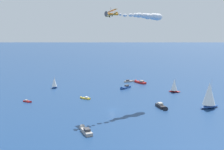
{
  "coord_description": "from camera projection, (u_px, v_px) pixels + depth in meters",
  "views": [
    {
      "loc": [
        -118.31,
        46.84,
        35.41
      ],
      "look_at": [
        0.0,
        0.0,
        16.25
      ],
      "focal_mm": 45.65,
      "sensor_mm": 36.0,
      "label": 1
    }
  ],
  "objects": [
    {
      "name": "sailboat_outer_ring_e",
      "position": [
        174.0,
        85.0,
        168.82
      ],
      "size": [
        6.11,
        6.49,
        8.99
      ],
      "color": "#B21E1E",
      "rests_on": "ground_plane"
    },
    {
      "name": "motorboat_mid_cluster",
      "position": [
        129.0,
        81.0,
        204.53
      ],
      "size": [
        3.06,
        7.84,
        2.22
      ],
      "color": "#9E9993",
      "rests_on": "ground_plane"
    },
    {
      "name": "sailboat_outer_ring_b",
      "position": [
        54.0,
        83.0,
        181.69
      ],
      "size": [
        5.54,
        5.41,
        7.8
      ],
      "color": "#23478C",
      "rests_on": "ground_plane"
    },
    {
      "name": "motorboat_inshore",
      "position": [
        85.0,
        130.0,
        101.48
      ],
      "size": [
        9.09,
        2.57,
        2.62
      ],
      "color": "#9E9993",
      "rests_on": "ground_plane"
    },
    {
      "name": "motorboat_far_stbd",
      "position": [
        85.0,
        98.0,
        152.47
      ],
      "size": [
        5.67,
        4.83,
        1.73
      ],
      "color": "gold",
      "rests_on": "ground_plane"
    },
    {
      "name": "sailboat_far_port",
      "position": [
        209.0,
        95.0,
        132.84
      ],
      "size": [
        6.39,
        10.97,
        13.87
      ],
      "color": "#23478C",
      "rests_on": "ground_plane"
    },
    {
      "name": "motorboat_outer_ring_d",
      "position": [
        28.0,
        101.0,
        145.45
      ],
      "size": [
        4.88,
        4.13,
        1.48
      ],
      "color": "#B21E1E",
      "rests_on": "ground_plane"
    },
    {
      "name": "motorboat_offshore",
      "position": [
        140.0,
        82.0,
        199.56
      ],
      "size": [
        10.33,
        4.96,
        2.9
      ],
      "color": "#B21E1E",
      "rests_on": "ground_plane"
    },
    {
      "name": "motorboat_outer_ring_f",
      "position": [
        162.0,
        107.0,
        133.86
      ],
      "size": [
        9.83,
        3.81,
        2.78
      ],
      "color": "black",
      "rests_on": "ground_plane"
    },
    {
      "name": "motorboat_outer_ring_c",
      "position": [
        125.0,
        87.0,
        180.45
      ],
      "size": [
        7.13,
        9.04,
        2.69
      ],
      "color": "#23478C",
      "rests_on": "ground_plane"
    },
    {
      "name": "biplane_lead",
      "position": [
        111.0,
        14.0,
        124.48
      ],
      "size": [
        7.45,
        7.12,
        3.68
      ],
      "color": "orange"
    },
    {
      "name": "wingwalker_lead",
      "position": [
        111.0,
        9.0,
        124.5
      ],
      "size": [
        1.44,
        0.54,
        1.53
      ],
      "color": "white"
    },
    {
      "name": "smoke_trail_lead",
      "position": [
        150.0,
        16.0,
        139.69
      ],
      "size": [
        11.43,
        27.98,
        4.1
      ],
      "color": "silver"
    },
    {
      "name": "ground_plane",
      "position": [
        112.0,
        110.0,
        131.1
      ],
      "size": [
        2000.0,
        2000.0,
        0.0
      ],
      "primitive_type": "plane",
      "color": "navy"
    }
  ]
}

